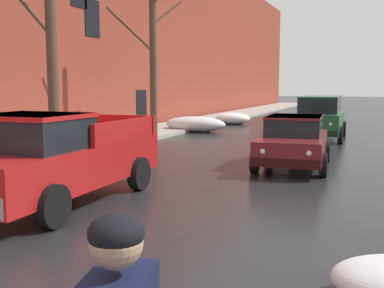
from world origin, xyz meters
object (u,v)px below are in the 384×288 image
bare_tree_mid_block (153,56)px  suv_green_parked_kerbside_mid (320,116)px  bare_tree_second_along_sidewalk (51,39)px  pickup_truck_red_approaching_near_lane (53,158)px  sedan_maroon_parked_kerbside_close (294,140)px

bare_tree_mid_block → suv_green_parked_kerbside_mid: bare_tree_mid_block is taller
bare_tree_second_along_sidewalk → pickup_truck_red_approaching_near_lane: (2.83, -3.66, -2.66)m
bare_tree_mid_block → bare_tree_second_along_sidewalk: bearing=-90.0°
bare_tree_second_along_sidewalk → pickup_truck_red_approaching_near_lane: bearing=-52.3°
sedan_maroon_parked_kerbside_close → pickup_truck_red_approaching_near_lane: bearing=-121.5°
sedan_maroon_parked_kerbside_close → bare_tree_mid_block: bearing=146.9°
bare_tree_second_along_sidewalk → suv_green_parked_kerbside_mid: 11.68m
pickup_truck_red_approaching_near_lane → sedan_maroon_parked_kerbside_close: size_ratio=1.22×
bare_tree_second_along_sidewalk → bare_tree_mid_block: 6.38m
pickup_truck_red_approaching_near_lane → suv_green_parked_kerbside_mid: bearing=75.4°
bare_tree_mid_block → sedan_maroon_parked_kerbside_close: 8.12m
sedan_maroon_parked_kerbside_close → suv_green_parked_kerbside_mid: 7.34m
bare_tree_mid_block → pickup_truck_red_approaching_near_lane: size_ratio=1.37×
bare_tree_mid_block → sedan_maroon_parked_kerbside_close: (6.42, -4.18, -2.70)m
sedan_maroon_parked_kerbside_close → suv_green_parked_kerbside_mid: suv_green_parked_kerbside_mid is taller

